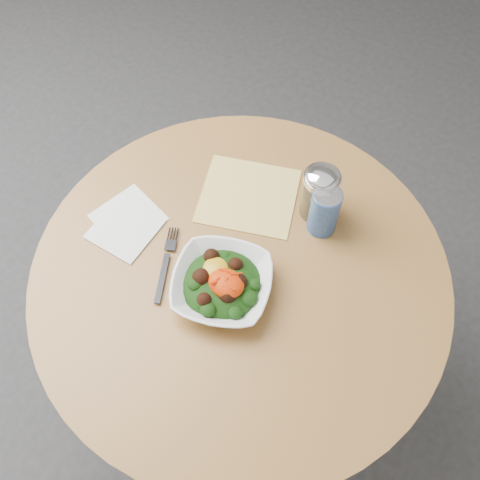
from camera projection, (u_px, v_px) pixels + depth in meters
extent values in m
plane|color=#2D2D2F|center=(240.00, 375.00, 1.79)|extent=(6.00, 6.00, 0.00)
cylinder|color=black|center=(240.00, 373.00, 1.77)|extent=(0.52, 0.52, 0.03)
cylinder|color=black|center=(240.00, 337.00, 1.48)|extent=(0.10, 0.10, 0.71)
cylinder|color=#B17440|center=(240.00, 275.00, 1.16)|extent=(0.90, 0.90, 0.04)
cube|color=#ECB40C|center=(248.00, 196.00, 1.24)|extent=(0.27, 0.26, 0.00)
cube|color=white|center=(128.00, 217.00, 1.21)|extent=(0.17, 0.17, 0.00)
cube|color=white|center=(125.00, 229.00, 1.19)|extent=(0.13, 0.13, 0.00)
imported|color=white|center=(222.00, 284.00, 1.10)|extent=(0.26, 0.26, 0.05)
ellipsoid|color=black|center=(222.00, 285.00, 1.10)|extent=(0.17, 0.17, 0.06)
ellipsoid|color=gold|center=(216.00, 268.00, 1.09)|extent=(0.05, 0.05, 0.02)
ellipsoid|color=#D53B04|center=(226.00, 283.00, 1.07)|extent=(0.08, 0.06, 0.03)
cube|color=black|center=(162.00, 278.00, 1.13)|extent=(0.06, 0.11, 0.00)
cube|color=black|center=(172.00, 240.00, 1.17)|extent=(0.05, 0.07, 0.00)
cylinder|color=silver|center=(318.00, 196.00, 1.17)|extent=(0.07, 0.07, 0.11)
cylinder|color=olive|center=(317.00, 202.00, 1.19)|extent=(0.06, 0.06, 0.06)
cylinder|color=silver|center=(322.00, 178.00, 1.12)|extent=(0.08, 0.08, 0.01)
ellipsoid|color=silver|center=(323.00, 176.00, 1.11)|extent=(0.07, 0.07, 0.03)
cylinder|color=#0D2797|center=(324.00, 211.00, 1.15)|extent=(0.06, 0.06, 0.12)
cylinder|color=silver|center=(328.00, 195.00, 1.10)|extent=(0.06, 0.06, 0.00)
cube|color=silver|center=(329.00, 191.00, 1.10)|extent=(0.01, 0.02, 0.00)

